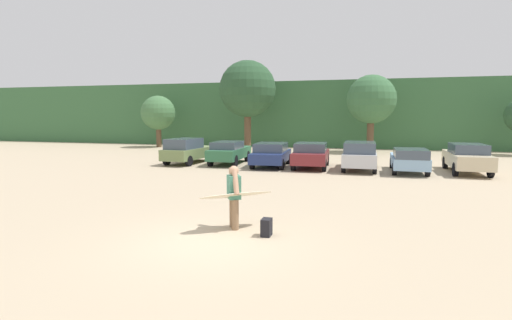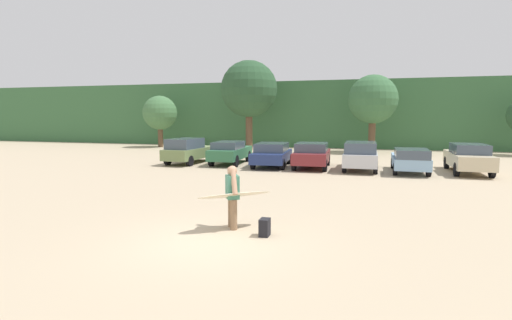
# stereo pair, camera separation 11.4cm
# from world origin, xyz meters

# --- Properties ---
(ground_plane) EXTENTS (120.00, 120.00, 0.00)m
(ground_plane) POSITION_xyz_m (0.00, 0.00, 0.00)
(ground_plane) COLOR tan
(hillside_ridge) EXTENTS (108.00, 12.00, 6.36)m
(hillside_ridge) POSITION_xyz_m (0.00, 35.32, 3.18)
(hillside_ridge) COLOR #38663D
(hillside_ridge) RESTS_ON ground_plane
(tree_center_left) EXTENTS (3.29, 3.29, 4.97)m
(tree_center_left) POSITION_xyz_m (-16.13, 25.93, 3.29)
(tree_center_left) COLOR brown
(tree_center_left) RESTS_ON ground_plane
(tree_left) EXTENTS (5.00, 5.00, 7.91)m
(tree_left) POSITION_xyz_m (-6.92, 25.42, 5.38)
(tree_left) COLOR brown
(tree_left) RESTS_ON ground_plane
(tree_right) EXTENTS (4.00, 4.00, 6.39)m
(tree_right) POSITION_xyz_m (3.66, 25.62, 4.35)
(tree_right) COLOR brown
(tree_right) RESTS_ON ground_plane
(parked_car_olive_green) EXTENTS (1.97, 4.56, 1.63)m
(parked_car_olive_green) POSITION_xyz_m (-7.58, 14.51, 0.84)
(parked_car_olive_green) COLOR #6B7F4C
(parked_car_olive_green) RESTS_ON ground_plane
(parked_car_forest_green) EXTENTS (1.96, 4.67, 1.45)m
(parked_car_forest_green) POSITION_xyz_m (-4.92, 14.97, 0.79)
(parked_car_forest_green) COLOR #2D6642
(parked_car_forest_green) RESTS_ON ground_plane
(parked_car_navy) EXTENTS (2.18, 4.45, 1.43)m
(parked_car_navy) POSITION_xyz_m (-2.06, 14.47, 0.76)
(parked_car_navy) COLOR navy
(parked_car_navy) RESTS_ON ground_plane
(parked_car_maroon) EXTENTS (2.10, 4.26, 1.49)m
(parked_car_maroon) POSITION_xyz_m (0.35, 14.45, 0.80)
(parked_car_maroon) COLOR maroon
(parked_car_maroon) RESTS_ON ground_plane
(parked_car_silver) EXTENTS (1.86, 4.56, 1.61)m
(parked_car_silver) POSITION_xyz_m (3.12, 14.32, 0.85)
(parked_car_silver) COLOR silver
(parked_car_silver) RESTS_ON ground_plane
(parked_car_sky_blue) EXTENTS (1.82, 4.22, 1.34)m
(parked_car_sky_blue) POSITION_xyz_m (5.71, 13.93, 0.72)
(parked_car_sky_blue) COLOR #84ADD1
(parked_car_sky_blue) RESTS_ON ground_plane
(parked_car_champagne) EXTENTS (1.85, 4.74, 1.57)m
(parked_car_champagne) POSITION_xyz_m (8.68, 14.78, 0.83)
(parked_car_champagne) COLOR beige
(parked_car_champagne) RESTS_ON ground_plane
(person_adult) EXTENTS (0.56, 0.80, 1.72)m
(person_adult) POSITION_xyz_m (0.14, 1.28, 0.97)
(person_adult) COLOR #8C6B4C
(person_adult) RESTS_ON ground_plane
(surfboard_cream) EXTENTS (1.96, 1.80, 0.27)m
(surfboard_cream) POSITION_xyz_m (0.23, 1.23, 0.94)
(surfboard_cream) COLOR beige
(backpack_dropped) EXTENTS (0.24, 0.34, 0.45)m
(backpack_dropped) POSITION_xyz_m (1.17, 0.83, 0.22)
(backpack_dropped) COLOR black
(backpack_dropped) RESTS_ON ground_plane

